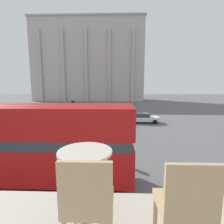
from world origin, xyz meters
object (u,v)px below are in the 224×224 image
(cafe_chair_1, at_px, (185,205))
(car_white, at_px, (143,118))
(traffic_light_near, at_px, (89,123))
(pedestrian_black, at_px, (74,107))
(cafe_dining_table, at_px, (85,167))
(car_black, at_px, (104,120))
(pedestrian_blue, at_px, (116,125))
(traffic_light_mid, at_px, (73,111))
(double_decker_bus, at_px, (20,142))
(plaza_building_left, at_px, (89,61))
(cafe_chair_0, at_px, (88,202))

(cafe_chair_1, distance_m, car_white, 22.92)
(traffic_light_near, height_order, pedestrian_black, traffic_light_near)
(cafe_dining_table, distance_m, car_black, 20.43)
(cafe_chair_1, xyz_separation_m, pedestrian_black, (-8.94, 32.19, -3.19))
(cafe_dining_table, height_order, pedestrian_blue, cafe_dining_table)
(traffic_light_mid, xyz_separation_m, car_black, (3.26, 2.71, -1.60))
(pedestrian_black, bearing_deg, double_decker_bus, -133.86)
(traffic_light_near, bearing_deg, pedestrian_black, 106.86)
(cafe_dining_table, height_order, car_black, cafe_dining_table)
(traffic_light_mid, distance_m, car_white, 9.75)
(plaza_building_left, xyz_separation_m, car_white, (13.24, -37.02, -12.42))
(cafe_chair_1, xyz_separation_m, pedestrian_blue, (-0.71, 16.95, -3.25))
(traffic_light_mid, xyz_separation_m, pedestrian_black, (-3.43, 14.26, -1.27))
(pedestrian_blue, bearing_deg, car_white, 150.12)
(traffic_light_near, bearing_deg, plaza_building_left, 98.98)
(cafe_chair_0, distance_m, pedestrian_blue, 17.24)
(cafe_chair_1, xyz_separation_m, car_white, (2.98, 22.45, -3.51))
(plaza_building_left, bearing_deg, double_decker_bus, -84.79)
(cafe_chair_1, relative_size, pedestrian_black, 0.51)
(car_white, distance_m, pedestrian_black, 15.40)
(pedestrian_blue, bearing_deg, cafe_chair_0, 3.80)
(cafe_chair_1, bearing_deg, car_black, 95.00)
(cafe_dining_table, bearing_deg, pedestrian_black, 104.29)
(car_black, bearing_deg, traffic_light_mid, -51.19)
(double_decker_bus, xyz_separation_m, cafe_chair_0, (4.71, -7.07, 1.90))
(cafe_dining_table, relative_size, traffic_light_mid, 0.21)
(double_decker_bus, distance_m, pedestrian_black, 25.38)
(double_decker_bus, xyz_separation_m, plaza_building_left, (-4.78, 52.39, 10.80))
(car_black, xyz_separation_m, pedestrian_blue, (1.54, -3.69, 0.26))
(cafe_dining_table, bearing_deg, pedestrian_blue, 89.37)
(car_white, bearing_deg, car_black, 87.59)
(cafe_dining_table, distance_m, car_white, 22.50)
(cafe_dining_table, distance_m, cafe_chair_1, 1.05)
(double_decker_bus, distance_m, plaza_building_left, 53.70)
(car_white, distance_m, pedestrian_blue, 6.63)
(cafe_chair_1, relative_size, pedestrian_blue, 0.54)
(cafe_chair_0, bearing_deg, double_decker_bus, 130.24)
(plaza_building_left, bearing_deg, traffic_light_mid, -83.49)
(double_decker_bus, xyz_separation_m, pedestrian_black, (-3.47, 25.11, -1.29))
(cafe_chair_1, bearing_deg, cafe_chair_0, 177.56)
(traffic_light_near, xyz_separation_m, car_black, (0.42, 9.13, -1.64))
(traffic_light_near, distance_m, car_black, 9.29)
(pedestrian_blue, bearing_deg, double_decker_bus, -21.79)
(pedestrian_black, bearing_deg, car_black, -111.64)
(traffic_light_near, height_order, traffic_light_mid, traffic_light_near)
(double_decker_bus, height_order, pedestrian_blue, double_decker_bus)
(cafe_chair_1, height_order, plaza_building_left, plaza_building_left)
(pedestrian_black, bearing_deg, cafe_chair_1, -126.20)
(double_decker_bus, bearing_deg, car_black, 72.02)
(traffic_light_near, relative_size, pedestrian_black, 2.01)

